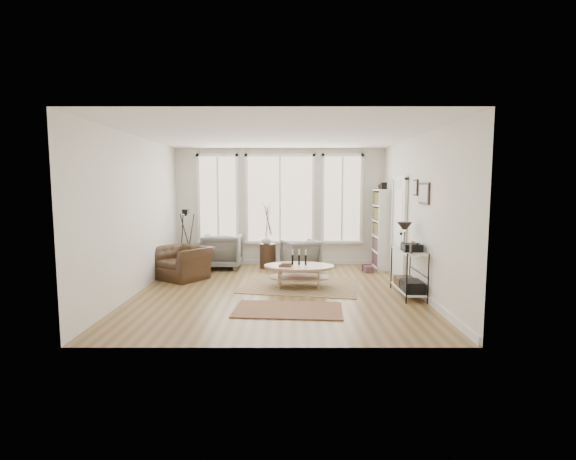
{
  "coord_description": "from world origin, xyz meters",
  "views": [
    {
      "loc": [
        0.2,
        -7.7,
        1.99
      ],
      "look_at": [
        0.2,
        0.6,
        1.1
      ],
      "focal_mm": 26.0,
      "sensor_mm": 36.0,
      "label": 1
    }
  ],
  "objects_px": {
    "armchair_right": "(300,255)",
    "accent_chair": "(183,263)",
    "armchair_left": "(223,251)",
    "low_shelf": "(409,268)",
    "side_table": "(268,235)",
    "coffee_table": "(299,270)",
    "bookcase": "(381,229)"
  },
  "relations": [
    {
      "from": "bookcase",
      "to": "accent_chair",
      "type": "bearing_deg",
      "value": -165.94
    },
    {
      "from": "bookcase",
      "to": "side_table",
      "type": "height_order",
      "value": "bookcase"
    },
    {
      "from": "coffee_table",
      "to": "accent_chair",
      "type": "relative_size",
      "value": 1.36
    },
    {
      "from": "armchair_left",
      "to": "accent_chair",
      "type": "height_order",
      "value": "armchair_left"
    },
    {
      "from": "bookcase",
      "to": "armchair_left",
      "type": "bearing_deg",
      "value": 179.74
    },
    {
      "from": "bookcase",
      "to": "coffee_table",
      "type": "height_order",
      "value": "bookcase"
    },
    {
      "from": "coffee_table",
      "to": "side_table",
      "type": "bearing_deg",
      "value": 109.96
    },
    {
      "from": "armchair_left",
      "to": "low_shelf",
      "type": "bearing_deg",
      "value": 145.67
    },
    {
      "from": "armchair_left",
      "to": "armchair_right",
      "type": "height_order",
      "value": "armchair_left"
    },
    {
      "from": "bookcase",
      "to": "side_table",
      "type": "relative_size",
      "value": 1.24
    },
    {
      "from": "accent_chair",
      "to": "coffee_table",
      "type": "bearing_deg",
      "value": 17.66
    },
    {
      "from": "bookcase",
      "to": "side_table",
      "type": "distance_m",
      "value": 2.73
    },
    {
      "from": "low_shelf",
      "to": "side_table",
      "type": "distance_m",
      "value": 3.7
    },
    {
      "from": "bookcase",
      "to": "accent_chair",
      "type": "relative_size",
      "value": 1.95
    },
    {
      "from": "armchair_right",
      "to": "side_table",
      "type": "xyz_separation_m",
      "value": [
        -0.78,
        0.23,
        0.43
      ]
    },
    {
      "from": "accent_chair",
      "to": "low_shelf",
      "type": "bearing_deg",
      "value": 17.67
    },
    {
      "from": "armchair_right",
      "to": "side_table",
      "type": "height_order",
      "value": "side_table"
    },
    {
      "from": "low_shelf",
      "to": "armchair_left",
      "type": "bearing_deg",
      "value": 145.99
    },
    {
      "from": "armchair_right",
      "to": "coffee_table",
      "type": "bearing_deg",
      "value": 66.3
    },
    {
      "from": "coffee_table",
      "to": "armchair_left",
      "type": "bearing_deg",
      "value": 133.03
    },
    {
      "from": "armchair_right",
      "to": "accent_chair",
      "type": "bearing_deg",
      "value": -1.05
    },
    {
      "from": "armchair_right",
      "to": "side_table",
      "type": "distance_m",
      "value": 0.92
    },
    {
      "from": "low_shelf",
      "to": "coffee_table",
      "type": "height_order",
      "value": "low_shelf"
    },
    {
      "from": "coffee_table",
      "to": "side_table",
      "type": "relative_size",
      "value": 0.87
    },
    {
      "from": "armchair_right",
      "to": "accent_chair",
      "type": "relative_size",
      "value": 0.75
    },
    {
      "from": "coffee_table",
      "to": "armchair_right",
      "type": "distance_m",
      "value": 1.7
    },
    {
      "from": "coffee_table",
      "to": "accent_chair",
      "type": "xyz_separation_m",
      "value": [
        -2.47,
        0.78,
        0.0
      ]
    },
    {
      "from": "bookcase",
      "to": "armchair_right",
      "type": "height_order",
      "value": "bookcase"
    },
    {
      "from": "low_shelf",
      "to": "armchair_right",
      "type": "height_order",
      "value": "low_shelf"
    },
    {
      "from": "armchair_left",
      "to": "side_table",
      "type": "distance_m",
      "value": 1.16
    },
    {
      "from": "coffee_table",
      "to": "armchair_right",
      "type": "height_order",
      "value": "armchair_right"
    },
    {
      "from": "side_table",
      "to": "armchair_right",
      "type": "bearing_deg",
      "value": -16.14
    }
  ]
}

